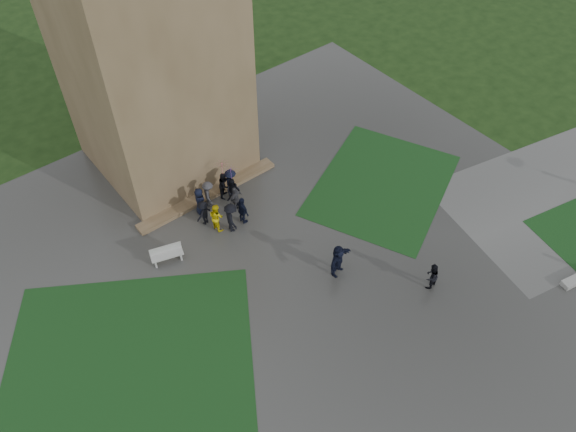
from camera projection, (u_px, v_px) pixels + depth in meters
ground at (330, 319)px, 26.78m from camera, size 120.00×120.00×0.00m
plaza at (303, 292)px, 27.84m from camera, size 34.00×34.00×0.02m
lawn_inset_left at (130, 359)px, 25.29m from camera, size 14.10×13.46×0.01m
lawn_inset_right at (382, 185)px, 33.04m from camera, size 11.12×10.15×0.01m
tower at (142, 21)px, 28.21m from camera, size 8.00×8.00×18.00m
tower_plinth at (208, 194)px, 32.35m from camera, size 9.00×0.80×0.22m
bench at (167, 254)px, 28.83m from camera, size 1.73×0.98×0.96m
visitor_cluster at (224, 197)px, 30.88m from camera, size 3.41×3.62×2.56m
pedestrian_mid at (338, 260)px, 27.95m from camera, size 1.91×1.20×1.94m
pedestrian_near at (431, 276)px, 27.47m from camera, size 0.83×0.54×1.61m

